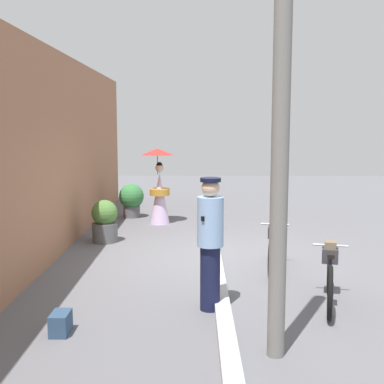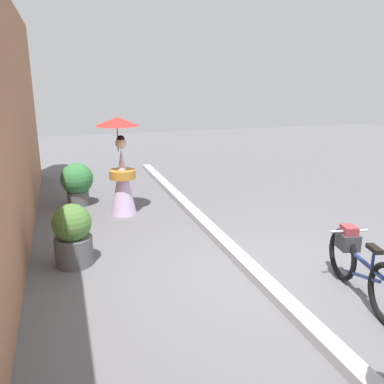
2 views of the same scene
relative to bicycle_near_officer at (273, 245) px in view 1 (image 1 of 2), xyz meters
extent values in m
plane|color=slate|center=(0.73, 0.96, -0.40)|extent=(30.00, 30.00, 0.00)
cube|color=#9E6B4C|center=(0.73, 4.01, 1.48)|extent=(14.00, 0.40, 3.75)
cube|color=#B2B2B7|center=(0.73, 0.96, -0.34)|extent=(14.00, 0.20, 0.12)
torus|color=black|center=(0.41, -0.09, -0.06)|extent=(0.67, 0.21, 0.67)
torus|color=black|center=(-0.56, 0.12, -0.06)|extent=(0.67, 0.21, 0.67)
cube|color=navy|center=(-0.08, 0.02, 0.07)|extent=(0.82, 0.21, 0.04)
cube|color=navy|center=(-0.08, 0.02, -0.11)|extent=(0.72, 0.18, 0.26)
cylinder|color=navy|center=(-0.25, 0.05, 0.18)|extent=(0.03, 0.03, 0.27)
cube|color=black|center=(-0.25, 0.05, 0.31)|extent=(0.23, 0.13, 0.05)
cylinder|color=silver|center=(0.31, -0.07, 0.30)|extent=(0.13, 0.48, 0.03)
cube|color=#333338|center=(0.31, -0.07, 0.16)|extent=(0.30, 0.27, 0.20)
cube|color=maroon|center=(0.31, -0.07, 0.29)|extent=(0.23, 0.20, 0.14)
torus|color=black|center=(-1.22, -0.62, -0.05)|extent=(0.68, 0.23, 0.68)
torus|color=black|center=(-2.22, -0.36, -0.05)|extent=(0.68, 0.23, 0.68)
cube|color=black|center=(-1.72, -0.49, 0.09)|extent=(0.86, 0.25, 0.04)
cube|color=black|center=(-1.72, -0.49, -0.10)|extent=(0.75, 0.22, 0.28)
cylinder|color=black|center=(-1.90, -0.44, 0.20)|extent=(0.03, 0.03, 0.28)
cube|color=black|center=(-1.90, -0.44, 0.34)|extent=(0.24, 0.14, 0.05)
cylinder|color=silver|center=(-1.32, -0.59, 0.32)|extent=(0.15, 0.47, 0.03)
cube|color=#333338|center=(-1.32, -0.59, 0.18)|extent=(0.31, 0.28, 0.20)
cube|color=#72604C|center=(-1.32, -0.59, 0.31)|extent=(0.23, 0.20, 0.14)
cylinder|color=#141938|center=(-1.90, 1.11, 0.03)|extent=(0.26, 0.26, 0.85)
cylinder|color=#8CB2E0|center=(-1.90, 1.11, 0.77)|extent=(0.34, 0.34, 0.64)
sphere|color=#D8B293|center=(-1.90, 1.11, 1.21)|extent=(0.23, 0.23, 0.23)
cylinder|color=black|center=(-1.90, 1.11, 1.31)|extent=(0.27, 0.27, 0.05)
cube|color=black|center=(-1.90, 1.11, 0.84)|extent=(0.34, 0.25, 0.06)
cone|color=silver|center=(3.88, 2.19, 0.24)|extent=(0.48, 0.48, 1.27)
cylinder|color=#C1842D|center=(3.88, 2.19, 0.39)|extent=(0.49, 0.49, 0.16)
sphere|color=beige|center=(3.88, 2.19, 0.97)|extent=(0.20, 0.20, 0.20)
sphere|color=black|center=(3.88, 2.19, 1.04)|extent=(0.15, 0.15, 0.15)
cylinder|color=olive|center=(3.91, 2.24, 1.09)|extent=(0.02, 0.02, 0.55)
cone|color=red|center=(3.91, 2.24, 1.37)|extent=(0.80, 0.80, 0.16)
cylinder|color=#59595B|center=(4.73, 3.00, -0.25)|extent=(0.43, 0.43, 0.30)
sphere|color=#387F42|center=(4.73, 3.00, 0.16)|extent=(0.65, 0.65, 0.65)
sphere|color=#387F42|center=(4.89, 2.90, 0.08)|extent=(0.36, 0.36, 0.36)
cylinder|color=#59595B|center=(1.91, 3.18, -0.20)|extent=(0.52, 0.52, 0.40)
sphere|color=#4C7A38|center=(1.91, 3.18, 0.21)|extent=(0.53, 0.53, 0.53)
sphere|color=#4C7A38|center=(2.05, 3.10, 0.15)|extent=(0.29, 0.29, 0.29)
cube|color=navy|center=(-2.69, 2.86, -0.27)|extent=(0.33, 0.20, 0.25)
cube|color=#243951|center=(-2.69, 2.80, -0.21)|extent=(0.28, 0.07, 0.09)
cylinder|color=slate|center=(-3.21, 0.46, 2.00)|extent=(0.18, 0.18, 4.80)
camera|label=1|loc=(-8.17, 1.29, 1.99)|focal=46.63mm
camera|label=2|loc=(-3.47, 3.21, 2.11)|focal=37.36mm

